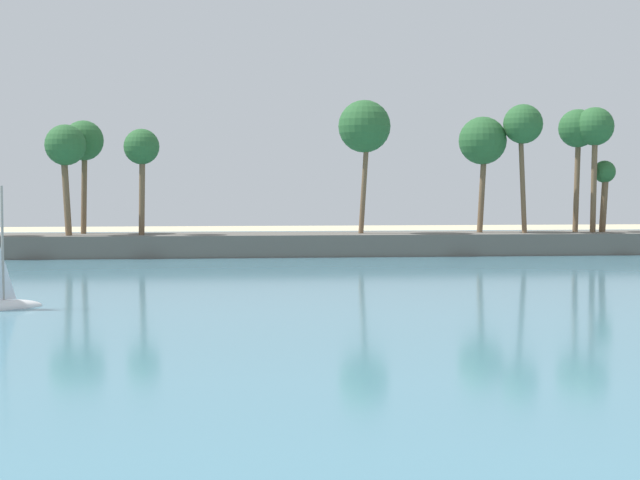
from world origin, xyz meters
name	(u,v)px	position (x,y,z in m)	size (l,w,h in m)	color
sea	(257,271)	(0.00, 60.49, 0.03)	(220.00, 107.26, 0.06)	teal
palm_headland	(296,211)	(3.66, 74.03, 3.61)	(119.13, 6.20, 12.75)	#605B54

